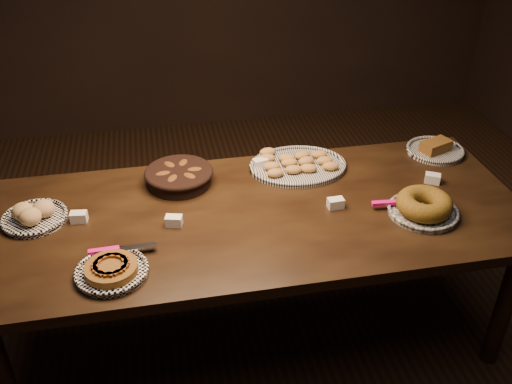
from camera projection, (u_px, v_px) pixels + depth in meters
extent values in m
plane|color=black|center=(255.00, 332.00, 2.91)|extent=(5.00, 5.00, 0.00)
cube|color=black|center=(255.00, 216.00, 2.52)|extent=(2.40, 1.00, 0.05)
cylinder|color=black|center=(4.00, 379.00, 2.24)|extent=(0.08, 0.08, 0.70)
cylinder|color=black|center=(505.00, 305.00, 2.58)|extent=(0.08, 0.08, 0.70)
cylinder|color=black|center=(31.00, 258.00, 2.86)|extent=(0.08, 0.08, 0.70)
cylinder|color=black|center=(430.00, 212.00, 3.21)|extent=(0.08, 0.08, 0.70)
torus|color=white|center=(112.00, 270.00, 2.15)|extent=(0.28, 0.28, 0.02)
cylinder|color=#523610|center=(111.00, 269.00, 2.14)|extent=(0.24, 0.24, 0.03)
cube|color=#613410|center=(125.00, 265.00, 2.13)|extent=(0.04, 0.07, 0.01)
cube|color=#613410|center=(124.00, 260.00, 2.15)|extent=(0.04, 0.07, 0.01)
cube|color=#613410|center=(120.00, 256.00, 2.17)|extent=(0.07, 0.06, 0.01)
cube|color=#613410|center=(112.00, 255.00, 2.18)|extent=(0.07, 0.03, 0.01)
cube|color=#613410|center=(104.00, 257.00, 2.17)|extent=(0.07, 0.05, 0.01)
cube|color=#613410|center=(98.00, 261.00, 2.15)|extent=(0.05, 0.07, 0.01)
cube|color=#613410|center=(96.00, 266.00, 2.12)|extent=(0.02, 0.07, 0.01)
cube|color=#613410|center=(98.00, 271.00, 2.10)|extent=(0.06, 0.07, 0.01)
cube|color=#613410|center=(104.00, 274.00, 2.09)|extent=(0.07, 0.04, 0.01)
cube|color=#613410|center=(113.00, 273.00, 2.09)|extent=(0.07, 0.03, 0.01)
cube|color=#613410|center=(121.00, 270.00, 2.10)|extent=(0.06, 0.06, 0.01)
cube|color=#FF0C8D|center=(104.00, 251.00, 2.23)|extent=(0.12, 0.03, 0.02)
cube|color=silver|center=(137.00, 247.00, 2.26)|extent=(0.15, 0.04, 0.00)
torus|color=black|center=(298.00, 165.00, 2.82)|extent=(0.39, 0.39, 0.02)
ellipsoid|color=#9D632D|center=(275.00, 173.00, 2.73)|extent=(0.09, 0.06, 0.04)
ellipsoid|color=#9D632D|center=(293.00, 169.00, 2.76)|extent=(0.09, 0.06, 0.04)
ellipsoid|color=#9D632D|center=(308.00, 168.00, 2.77)|extent=(0.09, 0.07, 0.04)
ellipsoid|color=#9D632D|center=(330.00, 166.00, 2.78)|extent=(0.09, 0.06, 0.04)
ellipsoid|color=#9D632D|center=(271.00, 166.00, 2.78)|extent=(0.09, 0.06, 0.04)
ellipsoid|color=#9D632D|center=(289.00, 162.00, 2.81)|extent=(0.08, 0.06, 0.04)
ellipsoid|color=#9D632D|center=(306.00, 161.00, 2.83)|extent=(0.09, 0.07, 0.04)
ellipsoid|color=#9D632D|center=(325.00, 160.00, 2.83)|extent=(0.08, 0.05, 0.04)
ellipsoid|color=#9D632D|center=(267.00, 158.00, 2.85)|extent=(0.08, 0.06, 0.04)
ellipsoid|color=#9D632D|center=(287.00, 158.00, 2.85)|extent=(0.09, 0.07, 0.04)
ellipsoid|color=#9D632D|center=(302.00, 155.00, 2.88)|extent=(0.10, 0.08, 0.04)
ellipsoid|color=#9D632D|center=(319.00, 154.00, 2.88)|extent=(0.09, 0.06, 0.04)
ellipsoid|color=#9D632D|center=(268.00, 152.00, 2.91)|extent=(0.09, 0.06, 0.04)
torus|color=black|center=(423.00, 210.00, 2.48)|extent=(0.31, 0.31, 0.02)
torus|color=brown|center=(424.00, 204.00, 2.46)|extent=(0.29, 0.29, 0.08)
cube|color=#FF0C8D|center=(385.00, 203.00, 2.51)|extent=(0.12, 0.03, 0.02)
cube|color=silver|center=(413.00, 202.00, 2.53)|extent=(0.15, 0.04, 0.00)
cylinder|color=black|center=(179.00, 177.00, 2.69)|extent=(0.39, 0.39, 0.07)
torus|color=black|center=(179.00, 172.00, 2.67)|extent=(0.32, 0.32, 0.03)
ellipsoid|color=#381D0B|center=(195.00, 172.00, 2.68)|extent=(0.10, 0.06, 0.04)
ellipsoid|color=#381D0B|center=(183.00, 165.00, 2.74)|extent=(0.08, 0.11, 0.04)
ellipsoid|color=#381D0B|center=(170.00, 167.00, 2.72)|extent=(0.10, 0.11, 0.04)
ellipsoid|color=#381D0B|center=(163.00, 176.00, 2.65)|extent=(0.10, 0.07, 0.04)
ellipsoid|color=#381D0B|center=(173.00, 181.00, 2.61)|extent=(0.09, 0.11, 0.04)
ellipsoid|color=#381D0B|center=(190.00, 178.00, 2.63)|extent=(0.10, 0.11, 0.04)
torus|color=white|center=(34.00, 217.00, 2.44)|extent=(0.28, 0.28, 0.02)
ellipsoid|color=#AB814F|center=(23.00, 211.00, 2.42)|extent=(0.09, 0.09, 0.07)
ellipsoid|color=#AB814F|center=(43.00, 208.00, 2.44)|extent=(0.09, 0.09, 0.07)
ellipsoid|color=#AB814F|center=(30.00, 217.00, 2.39)|extent=(0.09, 0.09, 0.07)
torus|color=black|center=(435.00, 149.00, 2.95)|extent=(0.29, 0.29, 0.02)
cube|color=#523610|center=(436.00, 146.00, 2.94)|extent=(0.18, 0.14, 0.06)
cube|color=white|center=(174.00, 221.00, 2.41)|extent=(0.08, 0.06, 0.04)
cube|color=white|center=(260.00, 163.00, 2.83)|extent=(0.08, 0.06, 0.04)
cube|color=white|center=(336.00, 203.00, 2.53)|extent=(0.07, 0.05, 0.04)
cube|color=white|center=(79.00, 217.00, 2.44)|extent=(0.07, 0.05, 0.04)
cube|color=white|center=(433.00, 178.00, 2.70)|extent=(0.08, 0.07, 0.04)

